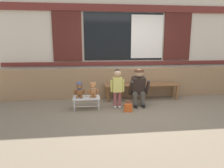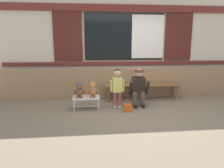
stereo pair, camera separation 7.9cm
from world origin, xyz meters
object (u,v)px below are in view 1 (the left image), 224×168
(teddy_bear_plain, at_px, (93,90))
(handbag_on_ground, at_px, (128,108))
(teddy_bear_with_hat, at_px, (80,90))
(small_display_bench, at_px, (86,98))
(adult_crouching, at_px, (139,87))
(wooden_bench_long, at_px, (142,86))
(child_standing, at_px, (117,84))

(teddy_bear_plain, height_order, handbag_on_ground, teddy_bear_plain)
(teddy_bear_with_hat, height_order, handbag_on_ground, teddy_bear_with_hat)
(teddy_bear_plain, xyz_separation_m, handbag_on_ground, (0.80, -0.32, -0.37))
(teddy_bear_with_hat, bearing_deg, small_display_bench, -0.77)
(teddy_bear_with_hat, xyz_separation_m, adult_crouching, (1.47, 0.10, 0.01))
(adult_crouching, bearing_deg, small_display_bench, -175.35)
(teddy_bear_with_hat, bearing_deg, wooden_bench_long, 21.37)
(teddy_bear_plain, bearing_deg, wooden_bench_long, 25.72)
(adult_crouching, bearing_deg, handbag_on_ground, -129.39)
(child_standing, bearing_deg, wooden_bench_long, 39.48)
(adult_crouching, relative_size, handbag_on_ground, 3.49)
(teddy_bear_with_hat, xyz_separation_m, handbag_on_ground, (1.12, -0.32, -0.38))
(child_standing, xyz_separation_m, handbag_on_ground, (0.21, -0.33, -0.50))
(small_display_bench, bearing_deg, wooden_bench_long, 23.41)
(adult_crouching, distance_m, handbag_on_ground, 0.67)
(teddy_bear_plain, xyz_separation_m, adult_crouching, (1.15, 0.11, 0.02))
(handbag_on_ground, bearing_deg, adult_crouching, 50.61)
(wooden_bench_long, distance_m, teddy_bear_with_hat, 1.84)
(small_display_bench, height_order, teddy_bear_with_hat, teddy_bear_with_hat)
(wooden_bench_long, height_order, teddy_bear_plain, teddy_bear_plain)
(teddy_bear_with_hat, distance_m, handbag_on_ground, 1.23)
(wooden_bench_long, relative_size, handbag_on_ground, 7.72)
(small_display_bench, relative_size, handbag_on_ground, 2.35)
(wooden_bench_long, height_order, handbag_on_ground, wooden_bench_long)
(child_standing, xyz_separation_m, adult_crouching, (0.56, 0.09, -0.11))
(teddy_bear_plain, distance_m, adult_crouching, 1.16)
(small_display_bench, bearing_deg, adult_crouching, 4.65)
(wooden_bench_long, distance_m, adult_crouching, 0.62)
(wooden_bench_long, bearing_deg, teddy_bear_with_hat, -158.63)
(teddy_bear_plain, relative_size, handbag_on_ground, 1.34)
(handbag_on_ground, bearing_deg, teddy_bear_plain, 158.29)
(teddy_bear_with_hat, bearing_deg, adult_crouching, 4.06)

